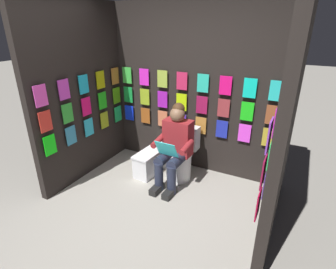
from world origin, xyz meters
TOP-DOWN VIEW (x-y plane):
  - ground_plane at (0.00, 0.00)m, footprint 30.00×30.00m
  - display_wall_back at (0.00, -1.80)m, footprint 2.75×0.14m
  - display_wall_left at (-1.37, -0.88)m, footprint 0.14×1.75m
  - display_wall_right at (1.37, -0.88)m, footprint 0.14×1.75m
  - toilet at (0.01, -1.39)m, footprint 0.41×0.56m
  - person_reading at (0.01, -1.16)m, footprint 0.53×0.69m
  - comic_longbox_near at (0.46, -1.32)m, footprint 0.32×0.76m

SIDE VIEW (x-z plane):
  - ground_plane at x=0.00m, z-range 0.00..0.00m
  - comic_longbox_near at x=0.46m, z-range 0.00..0.37m
  - toilet at x=0.01m, z-range -0.06..0.71m
  - person_reading at x=0.01m, z-range 0.00..1.20m
  - display_wall_back at x=0.00m, z-range 0.00..2.49m
  - display_wall_left at x=-1.37m, z-range 0.00..2.49m
  - display_wall_right at x=1.37m, z-range 0.00..2.49m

